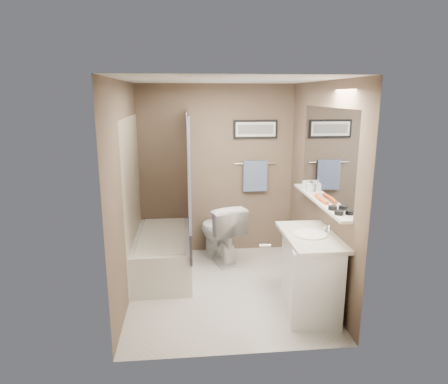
{
  "coord_description": "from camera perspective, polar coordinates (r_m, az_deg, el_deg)",
  "views": [
    {
      "loc": [
        -0.44,
        -4.33,
        2.25
      ],
      "look_at": [
        0.0,
        0.15,
        1.15
      ],
      "focal_mm": 32.0,
      "sensor_mm": 36.0,
      "label": 1
    }
  ],
  "objects": [
    {
      "name": "wall_left",
      "position": [
        4.5,
        -13.63,
        -0.15
      ],
      "size": [
        0.04,
        2.5,
        2.4
      ],
      "primitive_type": "cube",
      "color": "brown",
      "rests_on": "ground"
    },
    {
      "name": "sink_basin",
      "position": [
        4.24,
        12.23,
        -5.9
      ],
      "size": [
        0.34,
        0.34,
        0.01
      ],
      "primitive_type": "cylinder",
      "color": "white",
      "rests_on": "countertop"
    },
    {
      "name": "wall_right",
      "position": [
        4.71,
        13.39,
        0.47
      ],
      "size": [
        0.04,
        2.5,
        2.4
      ],
      "primitive_type": "cube",
      "color": "brown",
      "rests_on": "ground"
    },
    {
      "name": "ground",
      "position": [
        4.9,
        0.18,
        -13.61
      ],
      "size": [
        2.5,
        2.5,
        0.0
      ],
      "primitive_type": "plane",
      "color": "beige",
      "rests_on": "ground"
    },
    {
      "name": "candle_bowl_far",
      "position": [
        4.19,
        15.26,
        -2.2
      ],
      "size": [
        0.09,
        0.09,
        0.04
      ],
      "primitive_type": "cylinder",
      "color": "black",
      "rests_on": "shelf"
    },
    {
      "name": "shelf",
      "position": [
        4.58,
        13.38,
        -1.19
      ],
      "size": [
        0.12,
        1.6,
        0.03
      ],
      "primitive_type": "cube",
      "color": "silver",
      "rests_on": "wall_right"
    },
    {
      "name": "hair_brush_back",
      "position": [
        4.57,
        13.38,
        -0.72
      ],
      "size": [
        0.06,
        0.22,
        0.04
      ],
      "primitive_type": "cylinder",
      "rotation": [
        1.57,
        0.0,
        -0.11
      ],
      "color": "#D34A1D",
      "rests_on": "shelf"
    },
    {
      "name": "toilet",
      "position": [
        5.53,
        -0.64,
        -5.69
      ],
      "size": [
        0.71,
        0.92,
        0.83
      ],
      "primitive_type": "imported",
      "rotation": [
        0.0,
        0.0,
        3.49
      ],
      "color": "white",
      "rests_on": "ground"
    },
    {
      "name": "glass_jar",
      "position": [
        5.04,
        11.55,
        1.02
      ],
      "size": [
        0.08,
        0.08,
        0.1
      ],
      "primitive_type": "cylinder",
      "color": "silver",
      "rests_on": "shelf"
    },
    {
      "name": "faucet_knob",
      "position": [
        4.38,
        14.35,
        -5.05
      ],
      "size": [
        0.05,
        0.05,
        0.05
      ],
      "primitive_type": "sphere",
      "color": "white",
      "rests_on": "countertop"
    },
    {
      "name": "tub_rim",
      "position": [
        5.2,
        -8.75,
        -6.1
      ],
      "size": [
        0.56,
        1.36,
        0.02
      ],
      "primitive_type": "cube",
      "color": "white",
      "rests_on": "bathtub"
    },
    {
      "name": "mirror",
      "position": [
        4.49,
        14.41,
        5.25
      ],
      "size": [
        0.02,
        1.6,
        1.0
      ],
      "primitive_type": "cube",
      "color": "silver",
      "rests_on": "wall_right"
    },
    {
      "name": "towel_bar",
      "position": [
        5.71,
        4.46,
        4.11
      ],
      "size": [
        0.6,
        0.02,
        0.02
      ],
      "primitive_type": "cylinder",
      "rotation": [
        0.0,
        1.57,
        0.0
      ],
      "color": "silver",
      "rests_on": "wall_back"
    },
    {
      "name": "wall_front",
      "position": [
        3.3,
        2.35,
        -4.8
      ],
      "size": [
        2.2,
        0.04,
        2.4
      ],
      "primitive_type": "cube",
      "color": "brown",
      "rests_on": "ground"
    },
    {
      "name": "countertop",
      "position": [
        4.25,
        12.34,
        -6.25
      ],
      "size": [
        0.54,
        0.96,
        0.04
      ],
      "primitive_type": "cube",
      "color": "beige",
      "rests_on": "vanity"
    },
    {
      "name": "door_handle",
      "position": [
        3.44,
        5.89,
        -7.61
      ],
      "size": [
        0.1,
        0.02,
        0.02
      ],
      "primitive_type": "cylinder",
      "rotation": [
        0.0,
        1.57,
        0.0
      ],
      "color": "silver",
      "rests_on": "door"
    },
    {
      "name": "art_frame",
      "position": [
        5.67,
        4.52,
        8.93
      ],
      "size": [
        0.62,
        0.02,
        0.26
      ],
      "primitive_type": "cube",
      "color": "black",
      "rests_on": "wall_back"
    },
    {
      "name": "bathtub",
      "position": [
        5.29,
        -8.65,
        -8.66
      ],
      "size": [
        0.72,
        1.51,
        0.5
      ],
      "primitive_type": "cube",
      "rotation": [
        0.0,
        0.0,
        0.01
      ],
      "color": "silver",
      "rests_on": "ground"
    },
    {
      "name": "soap_bottle",
      "position": [
        4.9,
        12.06,
        0.89
      ],
      "size": [
        0.07,
        0.07,
        0.14
      ],
      "primitive_type": "imported",
      "rotation": [
        0.0,
        0.0,
        0.13
      ],
      "color": "#999999",
      "rests_on": "shelf"
    },
    {
      "name": "ceiling",
      "position": [
        4.35,
        0.2,
        15.45
      ],
      "size": [
        2.2,
        2.5,
        0.04
      ],
      "primitive_type": "cube",
      "color": "silver",
      "rests_on": "wall_back"
    },
    {
      "name": "art_image",
      "position": [
        5.65,
        4.55,
        8.91
      ],
      "size": [
        0.5,
        0.0,
        0.13
      ],
      "primitive_type": "cube",
      "color": "#595959",
      "rests_on": "art_mat"
    },
    {
      "name": "tile_surround",
      "position": [
        5.03,
        -12.88,
        -1.01
      ],
      "size": [
        0.02,
        1.55,
        2.0
      ],
      "primitive_type": "cube",
      "color": "beige",
      "rests_on": "wall_left"
    },
    {
      "name": "vanity",
      "position": [
        4.41,
        12.19,
        -11.38
      ],
      "size": [
        0.61,
        0.95,
        0.8
      ],
      "primitive_type": "cube",
      "rotation": [
        0.0,
        0.0,
        -0.12
      ],
      "color": "white",
      "rests_on": "ground"
    },
    {
      "name": "door",
      "position": [
        3.47,
        11.45,
        -7.62
      ],
      "size": [
        0.8,
        0.02,
        2.0
      ],
      "primitive_type": "cube",
      "color": "silver",
      "rests_on": "wall_front"
    },
    {
      "name": "pink_comb",
      "position": [
        4.75,
        12.65,
        -0.37
      ],
      "size": [
        0.04,
        0.16,
        0.01
      ],
      "primitive_type": "cube",
      "rotation": [
        0.0,
        0.0,
        -0.07
      ],
      "color": "pink",
      "rests_on": "shelf"
    },
    {
      "name": "curtain_rod",
      "position": [
        4.83,
        -5.23,
        11.31
      ],
      "size": [
        0.02,
        1.55,
        0.02
      ],
      "primitive_type": "cylinder",
      "rotation": [
        1.57,
        0.0,
        0.0
      ],
      "color": "silver",
      "rests_on": "wall_left"
    },
    {
      "name": "faucet_spout",
      "position": [
        4.29,
        14.82,
        -5.22
      ],
      "size": [
        0.02,
        0.02,
        0.1
      ],
      "primitive_type": "cylinder",
      "color": "white",
      "rests_on": "countertop"
    },
    {
      "name": "curtain_upper",
      "position": [
        4.9,
        -5.07,
        3.7
      ],
      "size": [
        0.03,
        1.45,
        1.28
      ],
      "primitive_type": "cube",
      "color": "silver",
      "rests_on": "curtain_rod"
    },
    {
      "name": "candle_bowl_near",
      "position": [
        4.04,
        16.09,
        -2.85
      ],
      "size": [
        0.09,
        0.09,
        0.04
      ],
      "primitive_type": "cylinder",
      "color": "black",
      "rests_on": "shelf"
    },
    {
      "name": "hair_brush_front",
      "position": [
        4.44,
        13.98,
        -1.19
      ],
      "size": [
        0.05,
        0.22,
        0.04
      ],
      "primitive_type": "cylinder",
      "rotation": [
        1.57,
        0.0,
        0.07
      ],
      "color": "#D4551D",
      "rests_on": "shelf"
    },
    {
      "name": "wall_back",
      "position": [
        5.67,
        -1.07,
        3.06
      ],
      "size": [
        2.2,
        0.04,
        2.4
      ],
      "primitive_type": "cube",
      "color": "brown",
      "rests_on": "ground"
    },
    {
      "name": "curtain_lower",
      "position": [
        5.11,
        -4.88,
        -5.4
      ],
      "size": [
        0.03,
        1.45,
        0.36
      ],
      "primitive_type": "cube",
      "color": "#262646",
      "rests_on": "curtain_rod"
    },
    {
      "name": "towel",
      "position": [
        5.72,
        4.47,
        2.3
      ],
      "size": [
        0.34,
        0.05,
        0.44
      ],
      "primitive_type": "cube",
      "color": "#7C91B5",
      "rests_on": "towel_bar"
    },
    {
      "name": "art_mat",
      "position": [
        5.65,
        4.55,
        8.91
      ],
      "size": [
        0.56,
        0.0,
        0.2
      ],
      "primitive_type": "cube",
      "color": "white",
      "rests_on": "art_frame"
    }
  ]
}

